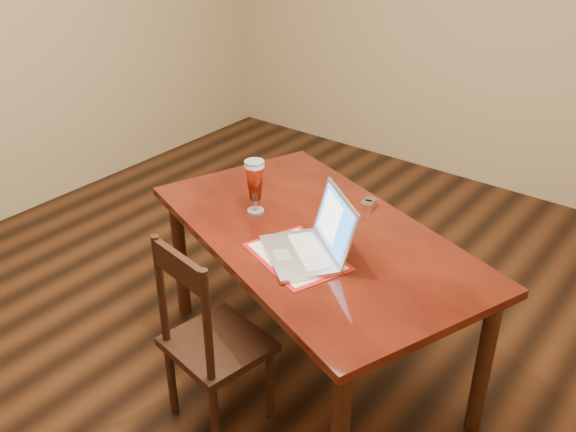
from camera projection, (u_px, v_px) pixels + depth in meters
The scene contains 3 objects.
ground at pixel (261, 338), 3.37m from camera, with size 5.00×5.00×0.00m, color black.
dining_table at pixel (314, 248), 2.89m from camera, with size 1.82×1.40×1.01m.
dining_chair at pixel (211, 342), 2.68m from camera, with size 0.45×0.44×0.93m.
Camera 1 is at (1.73, -2.00, 2.19)m, focal length 40.00 mm.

